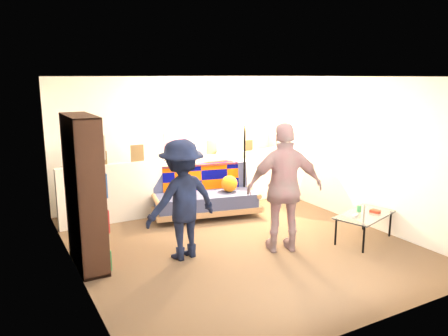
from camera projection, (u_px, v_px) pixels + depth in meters
name	position (u px, v px, depth m)	size (l,w,h in m)	color
ground	(237.00, 242.00, 6.44)	(5.00, 5.00, 0.00)	brown
room_shell	(222.00, 126.00, 6.49)	(4.60, 5.05, 2.45)	silver
half_wall_ledge	(187.00, 184.00, 7.88)	(4.45, 0.15, 1.00)	silver
ledge_decor	(175.00, 148.00, 7.61)	(2.97, 0.02, 0.45)	brown
futon_sofa	(205.00, 195.00, 7.64)	(1.94, 1.18, 0.78)	#A67A50
bookshelf	(85.00, 197.00, 5.50)	(0.32, 0.97, 1.95)	black
coffee_table	(365.00, 216.00, 6.45)	(1.09, 0.81, 0.51)	black
floor_lamp	(245.00, 147.00, 7.84)	(0.34, 0.30, 1.61)	black
person_left	(182.00, 200.00, 5.77)	(1.04, 0.60, 1.61)	black
person_right	(285.00, 188.00, 5.98)	(1.06, 0.44, 1.80)	#C47F89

